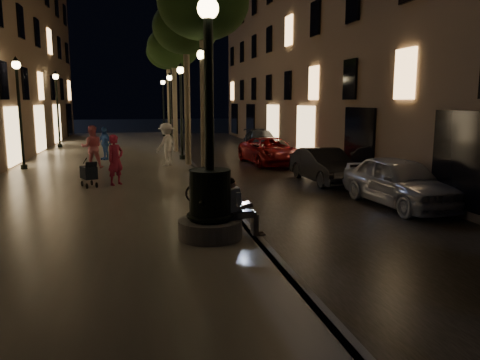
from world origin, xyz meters
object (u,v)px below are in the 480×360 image
object	(u,v)px
lamp_curb_c	(170,99)
lamp_curb_d	(163,100)
tree_second	(186,29)
lamp_curb_b	(181,99)
car_front	(400,181)
tree_near	(203,5)
lamp_left_b	(19,99)
car_second	(324,166)
tree_far	(168,53)
tree_third	(174,48)
stroller	(89,173)
fountain_lamppost	(210,192)
lamp_left_c	(57,99)
car_third	(270,151)
pedestrian_pink	(92,147)
lamp_curb_a	(203,98)
pedestrian_white	(167,144)
bicycle	(211,187)
pedestrian_red	(115,160)
seated_man_laptop	(238,205)
pedestrian_blue	(105,143)
car_rear	(261,140)

from	to	relation	value
lamp_curb_c	lamp_curb_d	size ratio (longest dim) A/B	1.00
tree_second	lamp_curb_b	size ratio (longest dim) A/B	1.54
car_front	lamp_curb_b	bearing A→B (deg)	111.84
lamp_curb_c	tree_near	bearing A→B (deg)	-89.82
lamp_left_b	car_front	bearing A→B (deg)	-36.32
car_second	tree_far	bearing A→B (deg)	103.13
tree_second	tree_third	size ratio (longest dim) A/B	1.03
tree_second	stroller	size ratio (longest dim) A/B	7.33
fountain_lamppost	tree_near	xyz separation A→B (m)	(0.75, 6.00, 5.02)
stroller	car_front	size ratio (longest dim) A/B	0.23
lamp_left_c	car_front	world-z (taller)	lamp_left_c
car_third	pedestrian_pink	distance (m)	8.55
lamp_curb_a	pedestrian_white	size ratio (longest dim) A/B	2.46
car_third	lamp_left_c	bearing A→B (deg)	136.91
lamp_curb_d	car_third	bearing A→B (deg)	-76.03
bicycle	tree_third	bearing A→B (deg)	-8.97
lamp_curb_b	lamp_left_b	size ratio (longest dim) A/B	1.00
tree_far	pedestrian_white	size ratio (longest dim) A/B	3.84
tree_far	lamp_left_b	bearing A→B (deg)	-120.89
lamp_curb_a	stroller	world-z (taller)	lamp_curb_a
tree_near	lamp_curb_a	world-z (taller)	tree_near
lamp_left_c	car_third	world-z (taller)	lamp_left_c
tree_far	car_front	distance (m)	22.67
tree_near	pedestrian_red	bearing A→B (deg)	159.35
car_front	pedestrian_red	bearing A→B (deg)	148.37
seated_man_laptop	tree_near	size ratio (longest dim) A/B	0.18
pedestrian_blue	stroller	bearing A→B (deg)	-37.08
lamp_left_c	bicycle	world-z (taller)	lamp_left_c
pedestrian_red	pedestrian_pink	world-z (taller)	pedestrian_pink
stroller	tree_far	bearing A→B (deg)	54.92
pedestrian_pink	lamp_curb_c	bearing A→B (deg)	-116.63
tree_third	car_front	distance (m)	17.09
bicycle	lamp_curb_c	bearing A→B (deg)	-8.88
tree_near	car_front	distance (m)	8.39
seated_man_laptop	pedestrian_blue	world-z (taller)	pedestrian_blue
stroller	pedestrian_blue	size ratio (longest dim) A/B	0.61
tree_third	pedestrian_red	xyz separation A→B (m)	(-2.98, -10.86, -5.05)
tree_third	pedestrian_blue	distance (m)	7.20
bicycle	fountain_lamppost	bearing A→B (deg)	162.33
car_second	pedestrian_white	distance (m)	7.52
tree_second	lamp_curb_d	bearing A→B (deg)	90.32
lamp_curb_d	lamp_curb_c	bearing A→B (deg)	-90.00
car_second	lamp_left_b	bearing A→B (deg)	154.94
tree_near	car_third	distance (m)	9.71
car_rear	lamp_curb_b	bearing A→B (deg)	-132.82
fountain_lamppost	tree_far	distance (m)	24.57
tree_near	tree_third	distance (m)	12.00
tree_far	lamp_curb_c	size ratio (longest dim) A/B	1.56
tree_second	bicycle	bearing A→B (deg)	-91.39
fountain_lamppost	tree_far	world-z (taller)	tree_far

